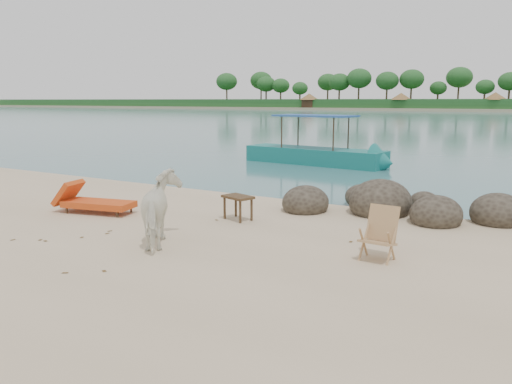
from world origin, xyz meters
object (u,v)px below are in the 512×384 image
(boulders, at_px, (403,208))
(cow, at_px, (163,210))
(lounge_chair, at_px, (99,201))
(deck_chair, at_px, (378,236))
(side_table, at_px, (238,209))
(boat_near, at_px, (315,123))

(boulders, height_order, cow, cow)
(lounge_chair, distance_m, deck_chair, 7.04)
(cow, relative_size, side_table, 2.36)
(boulders, xyz_separation_m, deck_chair, (0.50, -3.70, 0.24))
(side_table, distance_m, boat_near, 11.51)
(side_table, bearing_deg, boulders, 54.90)
(side_table, bearing_deg, deck_chair, -1.54)
(boulders, height_order, lounge_chair, boulders)
(side_table, relative_size, lounge_chair, 0.32)
(side_table, relative_size, deck_chair, 0.76)
(cow, distance_m, boat_near, 13.74)
(cow, bearing_deg, boat_near, -116.28)
(side_table, height_order, boat_near, boat_near)
(boulders, distance_m, side_table, 4.00)
(boulders, bearing_deg, lounge_chair, -151.59)
(boulders, distance_m, deck_chair, 3.74)
(lounge_chair, bearing_deg, side_table, 5.47)
(deck_chair, bearing_deg, side_table, 164.70)
(boulders, bearing_deg, deck_chair, -82.32)
(boulders, distance_m, boat_near, 10.68)
(cow, distance_m, deck_chair, 4.03)
(boat_near, bearing_deg, cow, -72.34)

